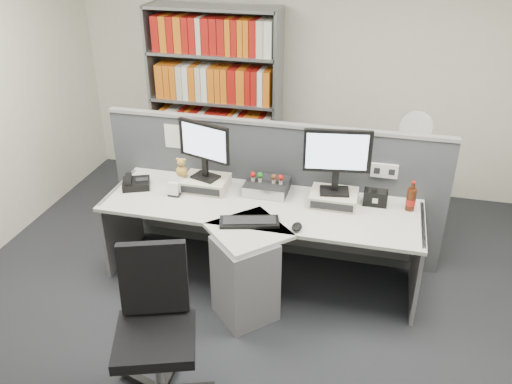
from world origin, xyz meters
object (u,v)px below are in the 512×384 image
(monitor_left, at_px, (204,146))
(shelving_unit, at_px, (216,103))
(keyboard, at_px, (249,222))
(desk_phone, at_px, (136,183))
(desktop_pc, at_px, (267,187))
(mouse, at_px, (297,227))
(speaker, at_px, (375,198))
(filing_cabinet, at_px, (406,195))
(desk_fan, at_px, (416,131))
(cola_bottle, at_px, (411,199))
(desk, at_px, (254,246))
(desk_calendar, at_px, (174,190))
(monitor_right, at_px, (337,156))
(office_chair, at_px, (155,323))

(monitor_left, xyz_separation_m, shelving_unit, (-0.37, 1.46, -0.14))
(keyboard, distance_m, desk_phone, 1.16)
(monitor_left, xyz_separation_m, desk_phone, (-0.60, -0.12, -0.36))
(desktop_pc, xyz_separation_m, mouse, (0.35, -0.54, -0.02))
(shelving_unit, bearing_deg, speaker, -37.95)
(speaker, xyz_separation_m, filing_cabinet, (0.30, 0.96, -0.43))
(desk_phone, relative_size, speaker, 1.52)
(monitor_left, xyz_separation_m, desktop_pc, (0.53, 0.07, -0.35))
(desk_phone, xyz_separation_m, speaker, (2.03, 0.18, 0.03))
(keyboard, height_order, desk_fan, desk_fan)
(cola_bottle, bearing_deg, desk_fan, 88.75)
(keyboard, relative_size, filing_cabinet, 0.69)
(desk_phone, distance_m, desk_fan, 2.60)
(desk_phone, distance_m, speaker, 2.04)
(speaker, relative_size, shelving_unit, 0.10)
(desk, height_order, mouse, mouse)
(desktop_pc, xyz_separation_m, desk_calendar, (-0.74, -0.26, 0.00))
(mouse, distance_m, filing_cabinet, 1.76)
(monitor_right, relative_size, keyboard, 1.12)
(mouse, height_order, cola_bottle, cola_bottle)
(monitor_left, relative_size, monitor_right, 0.92)
(desk_phone, bearing_deg, filing_cabinet, 26.13)
(monitor_right, height_order, desktop_pc, monitor_right)
(desk, xyz_separation_m, desk_phone, (-1.13, 0.26, 0.30))
(desk_calendar, xyz_separation_m, cola_bottle, (1.92, 0.23, 0.04))
(filing_cabinet, relative_size, office_chair, 0.68)
(monitor_left, bearing_deg, desk, -36.08)
(monitor_left, relative_size, cola_bottle, 1.98)
(monitor_right, distance_m, mouse, 0.66)
(desk_fan, xyz_separation_m, office_chair, (-1.55, -2.54, -0.47))
(speaker, bearing_deg, monitor_left, -177.64)
(keyboard, xyz_separation_m, office_chair, (-0.34, -1.05, -0.18))
(desk_calendar, relative_size, cola_bottle, 0.48)
(monitor_left, relative_size, desk_phone, 1.71)
(desktop_pc, distance_m, mouse, 0.65)
(cola_bottle, distance_m, office_chair, 2.21)
(mouse, relative_size, desk_phone, 0.43)
(monitor_left, distance_m, shelving_unit, 1.52)
(cola_bottle, relative_size, filing_cabinet, 0.36)
(desk, distance_m, monitor_right, 0.97)
(keyboard, distance_m, filing_cabinet, 1.96)
(keyboard, bearing_deg, cola_bottle, 23.26)
(monitor_right, distance_m, filing_cabinet, 1.43)
(cola_bottle, xyz_separation_m, desk_fan, (0.02, 0.98, 0.21))
(desk_phone, relative_size, office_chair, 0.28)
(shelving_unit, bearing_deg, mouse, -57.12)
(cola_bottle, bearing_deg, keyboard, -156.74)
(speaker, bearing_deg, filing_cabinet, 72.76)
(monitor_left, relative_size, speaker, 2.60)
(desktop_pc, relative_size, desk_fan, 0.69)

